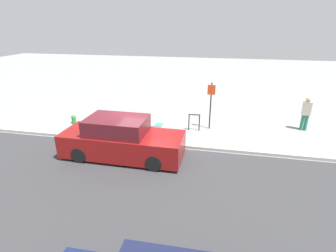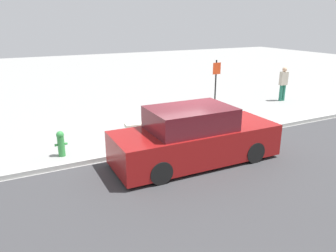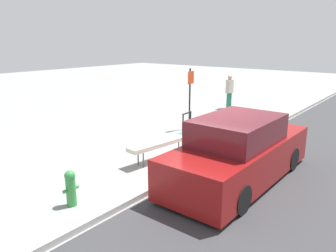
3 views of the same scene
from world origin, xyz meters
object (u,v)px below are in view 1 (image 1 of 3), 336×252
Objects in this scene: fire_hydrant at (74,122)px; bench at (140,123)px; bike_rack at (194,121)px; sign_post at (211,102)px; parked_car_near at (122,140)px; pedestrian at (306,113)px.

bench is at bearing 4.47° from fire_hydrant.
bike_rack is at bearing 11.21° from fire_hydrant.
bike_rack is at bearing -152.37° from sign_post.
fire_hydrant is at bearing 147.77° from parked_car_near.
sign_post reaches higher than bike_rack.
bench is 3.00× the size of fire_hydrant.
parked_car_near is (-7.68, -4.34, -0.18)m from pedestrian.
pedestrian is at bearing 30.07° from parked_car_near.
bench is 3.53m from sign_post.
bench is 1.39× the size of pedestrian.
bench is 2.37m from parked_car_near.
bike_rack is 0.36× the size of sign_post.
parked_car_near reaches higher than fire_hydrant.
fire_hydrant is 3.89m from parked_car_near.
bench is at bearing 90.59° from parked_car_near.
pedestrian is at bearing 9.17° from sign_post.
sign_post reaches higher than fire_hydrant.
fire_hydrant is (-6.43, -1.51, -0.98)m from sign_post.
parked_car_near reaches higher than bench.
bike_rack reaches higher than bench.
parked_car_near is at bearing -131.31° from sign_post.
pedestrian is at bearing 21.88° from bench.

